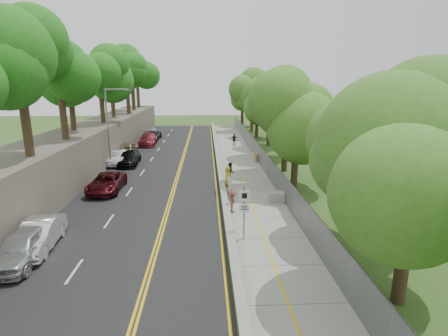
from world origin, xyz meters
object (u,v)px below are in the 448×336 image
(streetlight, at_px, (110,123))
(car_1, at_px, (39,235))
(signpost, at_px, (244,207))
(concrete_block, at_px, (276,197))
(construction_barrel, at_px, (255,158))
(painter_0, at_px, (228,176))
(person_far, at_px, (234,140))
(car_0, at_px, (22,247))
(car_2, at_px, (107,183))

(streetlight, bearing_deg, car_1, -87.98)
(signpost, height_order, concrete_block, signpost)
(signpost, relative_size, construction_barrel, 3.47)
(painter_0, xyz_separation_m, person_far, (2.05, 18.83, -0.04))
(car_0, xyz_separation_m, car_1, (0.13, 1.39, -0.04))
(car_0, bearing_deg, painter_0, 47.28)
(streetlight, bearing_deg, car_0, -88.53)
(person_far, bearing_deg, signpost, 83.01)
(concrete_block, height_order, car_2, car_2)
(car_2, relative_size, painter_0, 2.96)
(concrete_block, height_order, person_far, person_far)
(car_2, relative_size, person_far, 3.09)
(streetlight, bearing_deg, person_far, 41.90)
(car_0, distance_m, person_far, 33.40)
(car_0, distance_m, car_1, 1.40)
(person_far, bearing_deg, construction_barrel, 95.09)
(streetlight, distance_m, signpost, 20.72)
(construction_barrel, xyz_separation_m, person_far, (-1.50, 9.90, 0.38))
(car_2, bearing_deg, car_0, -95.16)
(streetlight, xyz_separation_m, car_2, (1.46, -7.72, -3.89))
(car_0, distance_m, painter_0, 16.11)
(streetlight, height_order, concrete_block, streetlight)
(car_0, xyz_separation_m, car_2, (0.98, 11.24, -0.07))
(painter_0, bearing_deg, car_0, 116.66)
(construction_barrel, distance_m, painter_0, 9.62)
(streetlight, xyz_separation_m, person_far, (13.26, 11.90, -3.77))
(signpost, xyz_separation_m, construction_barrel, (3.25, 19.02, -1.47))
(concrete_block, xyz_separation_m, car_2, (-13.06, 3.28, 0.32))
(car_0, relative_size, painter_0, 2.67)
(streetlight, relative_size, person_far, 4.86)
(painter_0, relative_size, person_far, 1.05)
(streetlight, height_order, person_far, streetlight)
(signpost, bearing_deg, car_2, 137.23)
(streetlight, distance_m, car_0, 19.34)
(car_2, bearing_deg, streetlight, 100.54)
(concrete_block, bearing_deg, construction_barrel, 88.94)
(construction_barrel, distance_m, concrete_block, 13.00)
(concrete_block, relative_size, painter_0, 0.65)
(streetlight, height_order, car_0, streetlight)
(painter_0, bearing_deg, person_far, -27.81)
(car_0, height_order, person_far, person_far)
(signpost, relative_size, concrete_block, 2.77)
(car_0, relative_size, car_1, 1.01)
(streetlight, xyz_separation_m, concrete_block, (14.52, -11.00, -4.22))
(painter_0, bearing_deg, construction_barrel, -43.27)
(car_1, xyz_separation_m, person_far, (12.64, 29.46, 0.09))
(car_2, distance_m, person_far, 22.90)
(concrete_block, relative_size, car_0, 0.24)
(streetlight, distance_m, person_far, 18.21)
(car_0, bearing_deg, concrete_block, 28.56)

